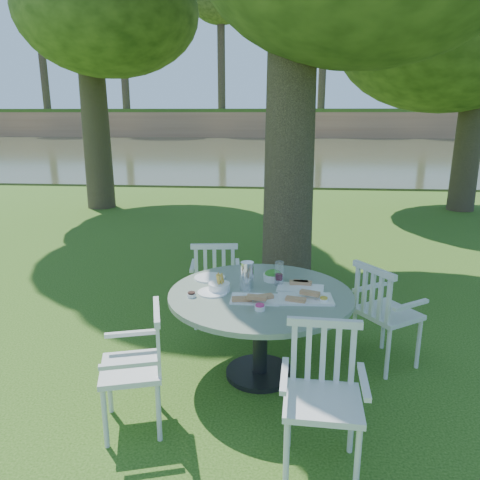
% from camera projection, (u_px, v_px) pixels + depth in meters
% --- Properties ---
extents(ground, '(140.00, 140.00, 0.00)m').
position_uv_depth(ground, '(238.00, 324.00, 4.82)').
color(ground, '#1D410D').
rests_on(ground, ground).
extents(table, '(1.46, 1.46, 0.73)m').
position_uv_depth(table, '(260.00, 308.00, 3.74)').
color(table, black).
rests_on(table, ground).
extents(chair_ne, '(0.61, 0.62, 0.90)m').
position_uv_depth(chair_ne, '(381.00, 308.00, 3.91)').
color(chair_ne, silver).
rests_on(chair_ne, ground).
extents(chair_nw, '(0.50, 0.47, 0.89)m').
position_uv_depth(chair_nw, '(215.00, 277.00, 4.66)').
color(chair_nw, silver).
rests_on(chair_nw, ground).
extents(chair_sw, '(0.51, 0.53, 0.86)m').
position_uv_depth(chair_sw, '(143.00, 359.00, 3.15)').
color(chair_sw, silver).
rests_on(chair_sw, ground).
extents(chair_se, '(0.47, 0.45, 0.90)m').
position_uv_depth(chair_se, '(322.00, 384.00, 2.82)').
color(chair_se, silver).
rests_on(chair_se, ground).
extents(tableware, '(1.15, 0.80, 0.21)m').
position_uv_depth(tableware, '(257.00, 285.00, 3.75)').
color(tableware, white).
rests_on(tableware, table).
extents(river, '(100.00, 28.00, 0.12)m').
position_uv_depth(river, '(276.00, 151.00, 26.93)').
color(river, '#353922').
rests_on(river, ground).
extents(far_bank, '(100.00, 18.00, 15.20)m').
position_uv_depth(far_bank, '(284.00, 55.00, 42.42)').
color(far_bank, '#A36C4C').
rests_on(far_bank, ground).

